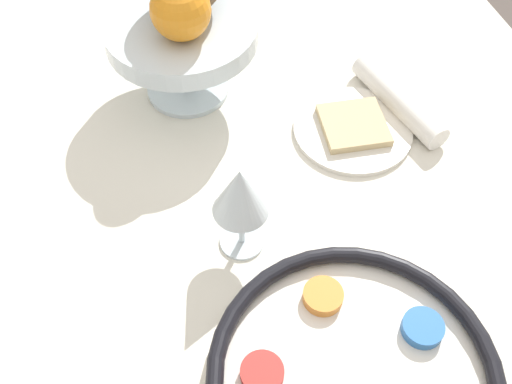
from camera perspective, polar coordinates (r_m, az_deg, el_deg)
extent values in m
cube|color=silver|center=(1.13, -0.32, -13.77)|extent=(1.27, 1.09, 0.76)
cylinder|color=silver|center=(0.70, 9.24, -17.26)|extent=(0.32, 0.32, 0.01)
torus|color=black|center=(0.68, 9.41, -16.82)|extent=(0.32, 0.32, 0.02)
cylinder|color=orange|center=(0.72, 6.40, -9.82)|extent=(0.05, 0.05, 0.01)
cylinder|color=red|center=(0.68, 0.58, -16.86)|extent=(0.05, 0.05, 0.01)
cylinder|color=#2D6BB7|center=(0.73, 15.59, -12.35)|extent=(0.05, 0.05, 0.01)
cylinder|color=silver|center=(0.77, -1.35, -4.67)|extent=(0.06, 0.06, 0.00)
cylinder|color=silver|center=(0.74, -1.40, -3.19)|extent=(0.01, 0.01, 0.07)
cone|color=silver|center=(0.69, -1.51, 0.08)|extent=(0.07, 0.07, 0.07)
cylinder|color=silver|center=(0.96, -6.47, 9.79)|extent=(0.13, 0.13, 0.01)
cylinder|color=silver|center=(0.93, -6.75, 12.00)|extent=(0.03, 0.03, 0.09)
cylinder|color=silver|center=(0.89, -7.12, 14.91)|extent=(0.22, 0.22, 0.03)
sphere|color=orange|center=(0.84, -7.20, 16.81)|extent=(0.08, 0.08, 0.08)
cylinder|color=silver|center=(0.91, 9.20, 5.89)|extent=(0.18, 0.18, 0.01)
cube|color=#D1B784|center=(0.90, 9.28, 6.33)|extent=(0.10, 0.10, 0.01)
cylinder|color=white|center=(0.94, 13.41, 8.52)|extent=(0.19, 0.08, 0.04)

